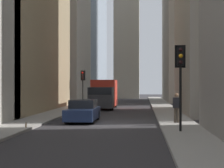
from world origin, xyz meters
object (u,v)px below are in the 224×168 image
object	(u,v)px
pedestrian	(177,107)
discarded_bottle	(26,125)
delivery_truck	(104,94)
sedan_navy	(83,111)
traffic_light_foreground	(180,68)
traffic_light_midblock	(83,80)

from	to	relation	value
pedestrian	discarded_bottle	xyz separation A→B (m)	(-3.15, 8.10, -0.84)
discarded_bottle	delivery_truck	bearing A→B (deg)	-7.47
sedan_navy	traffic_light_foreground	bearing A→B (deg)	-134.39
discarded_bottle	traffic_light_foreground	bearing A→B (deg)	-96.36
traffic_light_midblock	sedan_navy	bearing A→B (deg)	-170.72
delivery_truck	pedestrian	distance (m)	15.30
traffic_light_foreground	pedestrian	distance (m)	4.56
delivery_truck	traffic_light_foreground	world-z (taller)	traffic_light_foreground
sedan_navy	pedestrian	bearing A→B (deg)	-104.42
delivery_truck	sedan_navy	xyz separation A→B (m)	(-12.65, -0.00, -0.80)
sedan_navy	traffic_light_foreground	distance (m)	8.31
pedestrian	discarded_bottle	size ratio (longest dim) A/B	6.45
traffic_light_foreground	discarded_bottle	size ratio (longest dim) A/B	15.45
traffic_light_midblock	discarded_bottle	world-z (taller)	traffic_light_midblock
traffic_light_midblock	discarded_bottle	xyz separation A→B (m)	(-21.81, -0.54, -2.69)
delivery_truck	sedan_navy	bearing A→B (deg)	-180.00
delivery_truck	traffic_light_midblock	distance (m)	5.51
sedan_navy	discarded_bottle	xyz separation A→B (m)	(-4.65, 2.27, -0.42)
traffic_light_foreground	traffic_light_midblock	distance (m)	24.22
sedan_navy	traffic_light_foreground	world-z (taller)	traffic_light_foreground
sedan_navy	discarded_bottle	world-z (taller)	sedan_navy
pedestrian	discarded_bottle	bearing A→B (deg)	111.27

